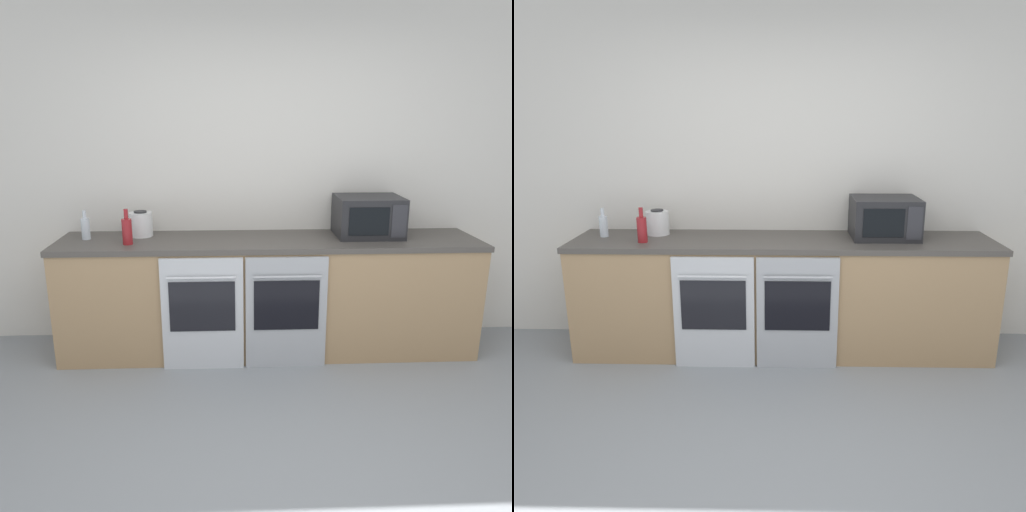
% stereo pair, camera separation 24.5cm
% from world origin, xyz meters
% --- Properties ---
extents(wall_back, '(10.00, 0.06, 2.60)m').
position_xyz_m(wall_back, '(0.00, 2.12, 1.30)').
color(wall_back, silver).
rests_on(wall_back, ground_plane).
extents(counter_back, '(3.14, 0.63, 0.89)m').
position_xyz_m(counter_back, '(0.00, 1.78, 0.45)').
color(counter_back, tan).
rests_on(counter_back, ground_plane).
extents(oven_left, '(0.58, 0.06, 0.84)m').
position_xyz_m(oven_left, '(-0.49, 1.46, 0.43)').
color(oven_left, silver).
rests_on(oven_left, ground_plane).
extents(oven_right, '(0.58, 0.06, 0.84)m').
position_xyz_m(oven_right, '(0.11, 1.46, 0.43)').
color(oven_right, '#A8AAAF').
rests_on(oven_right, ground_plane).
extents(microwave, '(0.49, 0.41, 0.30)m').
position_xyz_m(microwave, '(0.76, 1.85, 1.04)').
color(microwave, '#232326').
rests_on(microwave, counter_back).
extents(bottle_clear, '(0.06, 0.06, 0.22)m').
position_xyz_m(bottle_clear, '(-1.36, 1.83, 0.97)').
color(bottle_clear, silver).
rests_on(bottle_clear, counter_back).
extents(bottle_red, '(0.07, 0.07, 0.26)m').
position_xyz_m(bottle_red, '(-1.02, 1.66, 0.99)').
color(bottle_red, maroon).
rests_on(bottle_red, counter_back).
extents(kettle, '(0.17, 0.17, 0.19)m').
position_xyz_m(kettle, '(-0.97, 1.91, 0.98)').
color(kettle, white).
rests_on(kettle, counter_back).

